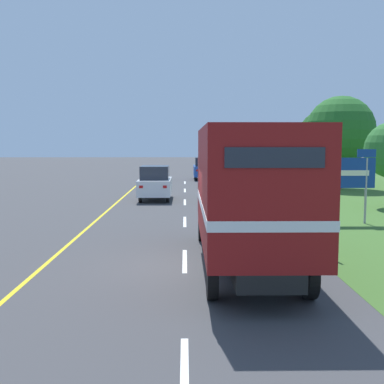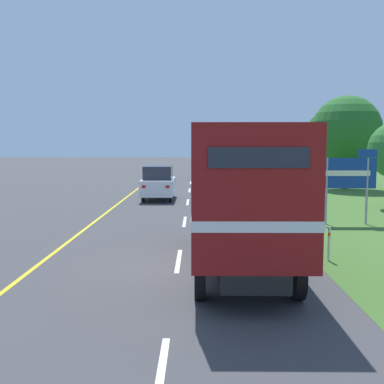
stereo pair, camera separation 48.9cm
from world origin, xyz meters
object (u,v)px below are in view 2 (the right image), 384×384
Objects in this scene: roadside_tree_far at (331,135)px; roadside_tree_mid at (347,130)px; horse_trailer_truck at (239,192)px; delineator_post at (329,243)px; lead_car_white at (158,183)px; highway_sign at (348,175)px; lead_car_blue_ahead at (210,168)px.

roadside_tree_mid is at bearing -96.37° from roadside_tree_far.
delineator_post is at bearing 18.46° from horse_trailer_truck.
roadside_tree_mid is at bearing 27.11° from lead_car_white.
roadside_tree_far is 28.52m from delineator_post.
delineator_post is at bearing -108.10° from roadside_tree_mid.
horse_trailer_truck is 2.72× the size of highway_sign.
delineator_post is (5.78, -14.25, -0.47)m from lead_car_white.
lead_car_blue_ahead is (0.12, 30.66, -1.00)m from horse_trailer_truck.
roadside_tree_far is at bearing 76.44° from highway_sign.
lead_car_white is 1.29× the size of highway_sign.
lead_car_white is at bearing -135.48° from roadside_tree_far.
roadside_tree_mid is (12.54, 6.42, 3.12)m from lead_car_white.
lead_car_white is at bearing 102.14° from horse_trailer_truck.
roadside_tree_mid reaches higher than roadside_tree_far.
lead_car_blue_ahead reaches higher than lead_car_white.
lead_car_white reaches higher than delineator_post.
horse_trailer_truck is 1.85× the size of lead_car_blue_ahead.
horse_trailer_truck is 30.67m from lead_car_blue_ahead.
horse_trailer_truck reaches higher than delineator_post.
horse_trailer_truck is 29.95m from roadside_tree_far.
highway_sign is 0.50× the size of roadside_tree_far.
roadside_tree_mid is at bearing 66.65° from horse_trailer_truck.
delineator_post is at bearing -85.36° from lead_car_blue_ahead.
highway_sign is at bearing 68.62° from delineator_post.
delineator_post is (-2.37, -6.05, -1.44)m from highway_sign.
roadside_tree_far is at bearing 44.52° from lead_car_white.
delineator_post is (2.54, 0.85, -1.48)m from horse_trailer_truck.
roadside_tree_far is at bearing 74.65° from delineator_post.
lead_car_blue_ahead is at bearing 101.39° from highway_sign.
roadside_tree_mid is 6.83× the size of delineator_post.
horse_trailer_truck is 1.35× the size of roadside_tree_far.
highway_sign reaches higher than delineator_post.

